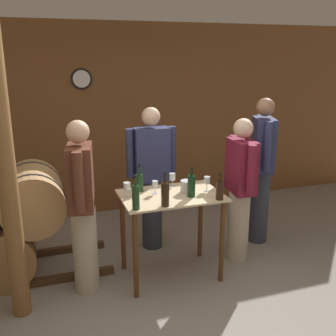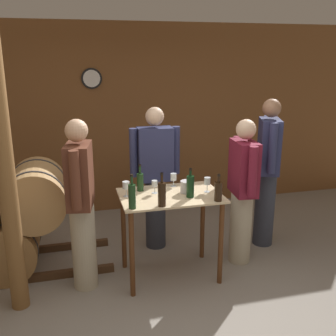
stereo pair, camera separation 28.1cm
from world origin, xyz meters
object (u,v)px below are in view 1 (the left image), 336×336
Objects in this scene: wine_bottle_far_left at (136,196)px; wine_bottle_right at (191,185)px; wine_glass_near_right at (172,177)px; wine_glass_far_side at (207,181)px; wine_bottle_far_right at (220,190)px; person_host at (240,188)px; wine_bottle_left at (140,182)px; person_visitor_with_scarf at (152,176)px; wooden_post at (6,170)px; ice_bucket at (187,186)px; wine_glass_near_center at (155,184)px; person_visitor_near_door at (261,168)px; wine_glass_near_left at (127,187)px; wine_bottle_center at (165,194)px; person_visitor_bearded at (82,205)px.

wine_bottle_right is (0.60, 0.15, -0.01)m from wine_bottle_far_left.
wine_glass_near_right is (-0.07, 0.36, -0.02)m from wine_bottle_right.
wine_glass_far_side is (0.29, -0.26, 0.01)m from wine_glass_near_right.
person_host reaches higher than wine_bottle_far_right.
person_visitor_with_scarf is at bearing 61.66° from wine_bottle_left.
wooden_post is 1.78m from person_visitor_with_scarf.
wine_bottle_right is 2.24× the size of ice_bucket.
wine_glass_near_center is 0.08× the size of person_visitor_near_door.
wine_glass_near_left reaches higher than ice_bucket.
wine_bottle_far_left is 1.15× the size of wine_bottle_left.
wine_glass_near_center is (-0.31, 0.20, -0.02)m from wine_bottle_right.
wine_bottle_left is 1.58m from person_visitor_near_door.
wine_glass_far_side is at bearing 17.40° from wine_bottle_far_left.
wooden_post is 20.44× the size of ice_bucket.
wooden_post is 1.52× the size of person_visitor_near_door.
person_visitor_with_scarf is (0.27, 0.50, -0.11)m from wine_bottle_left.
wine_bottle_far_left is at bearing -135.74° from wine_glass_near_right.
wine_bottle_right reaches higher than wine_glass_far_side.
wine_bottle_center reaches higher than wine_glass_near_center.
wine_bottle_center is 1.20× the size of wine_bottle_far_right.
wine_glass_near_right is 0.08× the size of person_visitor_with_scarf.
wine_bottle_right reaches higher than wine_glass_near_right.
wine_glass_far_side is (0.53, -0.10, 0.01)m from wine_glass_near_center.
wine_bottle_right reaches higher than wine_glass_near_center.
wine_bottle_right is 0.72m from person_host.
wine_bottle_left is at bearing 139.07° from wine_glass_near_center.
wine_bottle_right is at bearing -77.90° from person_visitor_with_scarf.
wine_bottle_left is at bearing 145.01° from wine_bottle_right.
wine_bottle_right is at bearing -154.33° from person_visitor_near_door.
wine_glass_far_side is at bearing -5.06° from wine_glass_near_left.
person_visitor_near_door is at bearing -11.66° from person_visitor_with_scarf.
wine_glass_near_left is 1.17× the size of ice_bucket.
ice_bucket is at bearing -173.11° from person_host.
person_visitor_with_scarf is at bearing 104.96° from ice_bucket.
person_visitor_bearded is (-0.44, -0.05, -0.12)m from wine_glass_near_left.
wooden_post reaches higher than wine_bottle_left.
ice_bucket is 0.08× the size of person_visitor_bearded.
person_visitor_with_scarf is (-0.18, 0.67, -0.07)m from ice_bucket.
wooden_post reaches higher than person_visitor_with_scarf.
wine_bottle_right is 0.18× the size of person_host.
wine_glass_near_left is 1.09× the size of wine_glass_near_right.
wine_bottle_center is at bearing -4.26° from wooden_post.
person_host is at bearing 17.95° from wine_bottle_right.
wine_glass_near_right is (0.25, 0.52, -0.02)m from wine_bottle_center.
wine_glass_far_side is (0.21, 0.10, -0.00)m from wine_bottle_right.
person_host reaches higher than wine_glass_near_center.
wooden_post is 1.67× the size of person_host.
wine_bottle_left is 0.82m from wine_bottle_far_right.
wine_bottle_far_left is 2.29× the size of wine_glass_near_right.
ice_bucket is at bearing 126.55° from wine_bottle_far_right.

